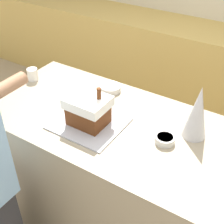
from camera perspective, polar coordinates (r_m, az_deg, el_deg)
The scene contains 9 objects.
ground_plane at distance 2.39m, azimuth 2.00°, elevation -19.72°, with size 12.00×12.00×0.00m, color tan.
back_cabinet_block at distance 3.30m, azimuth 17.36°, elevation 6.55°, with size 6.00×0.60×0.88m.
kitchen_island at distance 2.03m, azimuth 2.26°, elevation -12.55°, with size 1.74×0.77×0.90m.
baking_tray at distance 1.74m, azimuth -4.25°, elevation -2.06°, with size 0.38×0.34×0.01m.
gingerbread_house at distance 1.69m, azimuth -4.38°, elevation 0.39°, with size 0.22×0.18×0.23m.
decorative_tree at distance 1.63m, azimuth 15.37°, elevation -0.08°, with size 0.12×0.12×0.30m.
candy_bowl_beside_tree at distance 1.63m, azimuth 9.64°, elevation -4.90°, with size 0.10×0.10×0.04m.
candy_bowl_behind_tray at distance 2.02m, azimuth -0.28°, elevation 4.44°, with size 0.13×0.13×0.04m.
mug at distance 2.20m, azimuth -14.31°, elevation 6.69°, with size 0.07×0.07×0.08m.
Camera 1 is at (0.66, -1.18, 1.97)m, focal length 50.00 mm.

